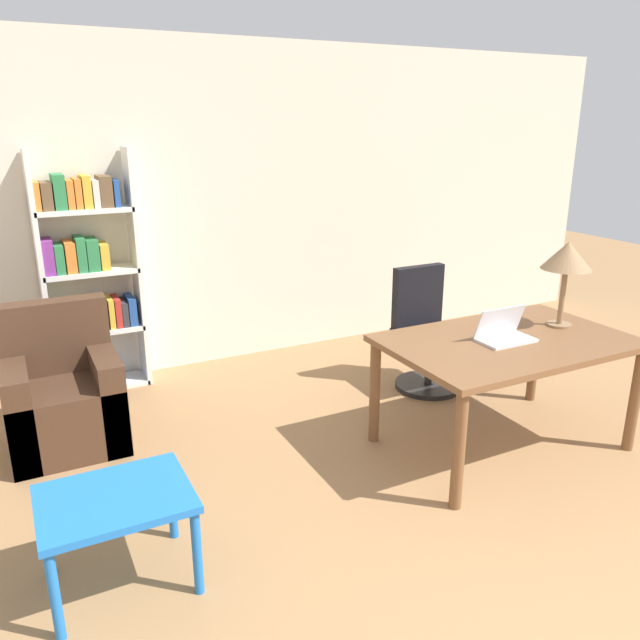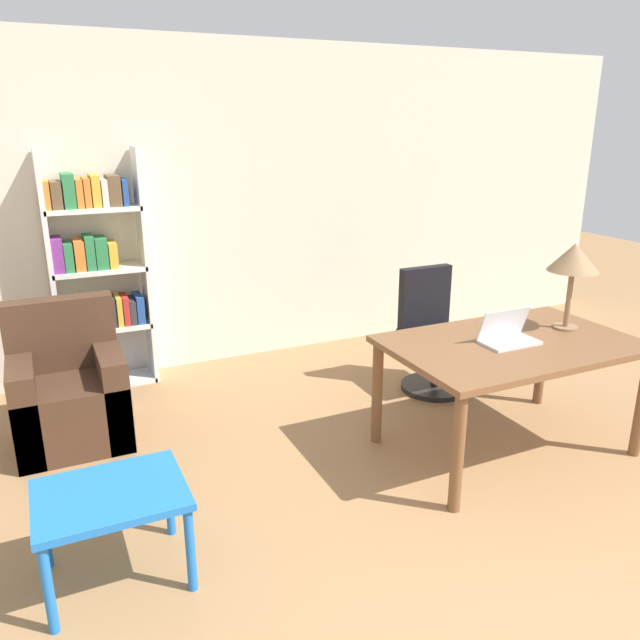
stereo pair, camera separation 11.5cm
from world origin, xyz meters
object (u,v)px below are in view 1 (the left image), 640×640
at_px(table_lamp, 567,258).
at_px(office_chair, 426,335).
at_px(laptop, 504,333).
at_px(bookshelf, 87,282).
at_px(desk, 507,352).
at_px(armchair, 64,400).
at_px(side_table_blue, 116,508).

distance_m(table_lamp, office_chair, 1.30).
relative_size(laptop, bookshelf, 0.19).
xyz_separation_m(desk, table_lamp, (0.50, 0.05, 0.55)).
xyz_separation_m(desk, office_chair, (0.14, 1.04, -0.22)).
bearing_deg(table_lamp, bookshelf, 141.97).
relative_size(armchair, bookshelf, 0.50).
bearing_deg(desk, table_lamp, 6.26).
bearing_deg(desk, armchair, 152.73).
bearing_deg(side_table_blue, table_lamp, 4.86).
distance_m(office_chair, bookshelf, 2.67).
bearing_deg(office_chair, desk, -97.61).
xyz_separation_m(desk, laptop, (-0.05, -0.00, 0.14)).
bearing_deg(side_table_blue, armchair, 92.91).
distance_m(office_chair, armchair, 2.70).
distance_m(laptop, armchair, 2.86).
distance_m(laptop, side_table_blue, 2.46).
distance_m(side_table_blue, armchair, 1.51).
xyz_separation_m(side_table_blue, armchair, (-0.08, 1.51, -0.08)).
height_order(laptop, bookshelf, bookshelf).
xyz_separation_m(office_chair, side_table_blue, (-2.61, -1.23, -0.03)).
relative_size(side_table_blue, bookshelf, 0.35).
bearing_deg(bookshelf, desk, -44.45).
xyz_separation_m(office_chair, bookshelf, (-2.36, 1.15, 0.45)).
distance_m(desk, side_table_blue, 2.49).
height_order(office_chair, bookshelf, bookshelf).
xyz_separation_m(desk, side_table_blue, (-2.47, -0.20, -0.26)).
distance_m(table_lamp, bookshelf, 3.47).
bearing_deg(laptop, desk, 1.88).
bearing_deg(table_lamp, armchair, 157.54).
height_order(desk, office_chair, office_chair).
distance_m(desk, laptop, 0.14).
bearing_deg(table_lamp, laptop, -174.11).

